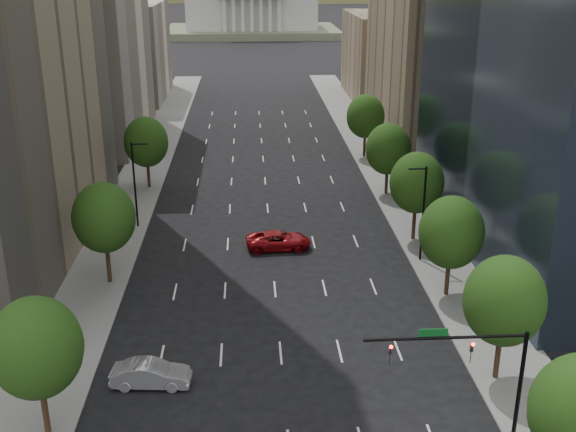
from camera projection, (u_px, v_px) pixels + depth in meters
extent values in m
cube|color=slate|center=(110.00, 246.00, 66.72)|extent=(6.00, 200.00, 0.15)
cube|color=slate|center=(428.00, 239.00, 68.41)|extent=(6.00, 200.00, 0.15)
cube|color=beige|center=(86.00, 20.00, 100.28)|extent=(14.00, 30.00, 35.00)
cube|color=beige|center=(127.00, 51.00, 134.11)|extent=(14.00, 26.00, 18.00)
cube|color=#8C7759|center=(432.00, 38.00, 101.07)|extent=(14.00, 30.00, 30.00)
cube|color=#8C7759|center=(386.00, 56.00, 134.38)|extent=(14.00, 26.00, 16.00)
cylinder|color=#382316|center=(498.00, 352.00, 45.21)|extent=(0.36, 0.36, 4.00)
ellipsoid|color=#15370F|center=(504.00, 301.00, 43.89)|extent=(5.20, 5.20, 5.98)
cylinder|color=#382316|center=(448.00, 274.00, 56.45)|extent=(0.36, 0.36, 3.90)
ellipsoid|color=#15370F|center=(451.00, 232.00, 55.16)|extent=(5.20, 5.20, 5.98)
cylinder|color=#382316|center=(414.00, 220.00, 67.63)|extent=(0.36, 0.36, 4.10)
ellipsoid|color=#15370F|center=(417.00, 183.00, 66.28)|extent=(5.20, 5.20, 5.98)
cylinder|color=#382316|center=(387.00, 179.00, 80.77)|extent=(0.36, 0.36, 3.80)
ellipsoid|color=#15370F|center=(388.00, 149.00, 79.52)|extent=(5.20, 5.20, 5.98)
cylinder|color=#382316|center=(364.00, 143.00, 95.69)|extent=(0.36, 0.36, 4.00)
ellipsoid|color=#15370F|center=(366.00, 116.00, 94.37)|extent=(5.20, 5.20, 5.98)
cylinder|color=#382316|center=(44.00, 405.00, 39.95)|extent=(0.36, 0.36, 4.00)
ellipsoid|color=#15370F|center=(36.00, 348.00, 38.63)|extent=(5.20, 5.20, 5.98)
cylinder|color=#382316|center=(108.00, 261.00, 58.62)|extent=(0.36, 0.36, 4.15)
ellipsoid|color=#15370F|center=(104.00, 218.00, 57.25)|extent=(5.20, 5.20, 5.98)
cylinder|color=#382316|center=(148.00, 172.00, 82.96)|extent=(0.36, 0.36, 3.95)
ellipsoid|color=#15370F|center=(146.00, 142.00, 81.65)|extent=(5.20, 5.20, 5.98)
cylinder|color=black|center=(423.00, 215.00, 62.07)|extent=(0.20, 0.20, 9.00)
cylinder|color=black|center=(417.00, 169.00, 60.52)|extent=(1.60, 0.14, 0.14)
cylinder|color=black|center=(135.00, 186.00, 69.95)|extent=(0.20, 0.20, 9.00)
cylinder|color=black|center=(140.00, 144.00, 68.48)|extent=(1.60, 0.14, 0.14)
cylinder|color=black|center=(520.00, 387.00, 39.02)|extent=(0.24, 0.24, 7.00)
cylinder|color=black|center=(446.00, 338.00, 37.62)|extent=(9.00, 0.18, 0.18)
imported|color=black|center=(472.00, 346.00, 37.89)|extent=(0.18, 0.22, 1.10)
imported|color=black|center=(390.00, 348.00, 37.65)|extent=(0.18, 0.22, 1.10)
sphere|color=#FF0C07|center=(473.00, 344.00, 37.66)|extent=(0.20, 0.20, 0.20)
sphere|color=#FF0C07|center=(391.00, 347.00, 37.41)|extent=(0.20, 0.20, 0.20)
cube|color=#0C591E|center=(433.00, 333.00, 37.46)|extent=(1.60, 0.06, 0.45)
cube|color=#596647|center=(252.00, 31.00, 244.75)|extent=(60.00, 40.00, 2.50)
cube|color=silver|center=(252.00, 10.00, 242.21)|extent=(44.00, 26.00, 12.00)
ellipsoid|color=olive|center=(69.00, 38.00, 539.02)|extent=(380.00, 342.00, 190.00)
ellipsoid|color=olive|center=(296.00, 42.00, 589.28)|extent=(440.00, 396.00, 240.00)
ellipsoid|color=olive|center=(479.00, 27.00, 633.47)|extent=(360.00, 324.00, 200.00)
imported|color=#A2A3A8|center=(151.00, 374.00, 44.91)|extent=(5.26, 2.16, 1.69)
imported|color=maroon|center=(279.00, 240.00, 66.00)|extent=(6.26, 3.11, 1.70)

